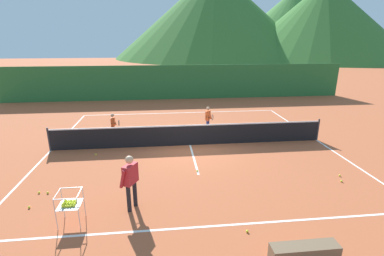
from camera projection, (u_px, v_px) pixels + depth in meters
name	position (u px, v px, depth m)	size (l,w,h in m)	color
ground_plane	(190.00, 145.00, 13.05)	(120.00, 120.00, 0.00)	#B25633
line_baseline_near	(213.00, 226.00, 7.45)	(12.25, 0.08, 0.01)	white
line_baseline_far	(181.00, 113.00, 18.63)	(12.25, 0.08, 0.01)	white
line_sideline_west	(51.00, 150.00, 12.42)	(0.08, 11.81, 0.01)	white
line_sideline_east	(316.00, 140.00, 13.69)	(0.08, 11.81, 0.01)	white
line_service_center	(190.00, 145.00, 13.05)	(0.08, 5.98, 0.01)	white
tennis_net	(190.00, 135.00, 12.90)	(12.34, 0.08, 1.05)	#333338
instructor	(130.00, 177.00, 7.94)	(0.52, 0.82, 1.64)	black
student_0	(113.00, 123.00, 13.79)	(0.41, 0.59, 1.22)	navy
student_1	(208.00, 117.00, 14.65)	(0.42, 0.72, 1.34)	navy
ball_cart	(69.00, 204.00, 7.41)	(0.58, 0.58, 0.90)	#B7B7BC
tennis_ball_0	(39.00, 192.00, 9.00)	(0.07, 0.07, 0.07)	yellow
tennis_ball_1	(341.00, 181.00, 9.71)	(0.07, 0.07, 0.07)	yellow
tennis_ball_2	(340.00, 175.00, 10.10)	(0.07, 0.07, 0.07)	yellow
tennis_ball_3	(96.00, 154.00, 11.92)	(0.07, 0.07, 0.07)	yellow
tennis_ball_4	(247.00, 231.00, 7.20)	(0.07, 0.07, 0.07)	yellow
tennis_ball_5	(48.00, 193.00, 8.99)	(0.07, 0.07, 0.07)	yellow
tennis_ball_6	(128.00, 158.00, 11.59)	(0.07, 0.07, 0.07)	yellow
tennis_ball_7	(29.00, 207.00, 8.22)	(0.07, 0.07, 0.07)	yellow
tennis_ball_8	(197.00, 171.00, 10.46)	(0.07, 0.07, 0.07)	yellow
windscreen_fence	(177.00, 82.00, 22.40)	(26.94, 0.08, 2.68)	#286B33
courtside_bench	(304.00, 254.00, 6.17)	(1.50, 0.36, 0.46)	brown
hill_0	(322.00, 21.00, 61.24)	(37.73, 37.73, 16.24)	#38702D
hill_1	(292.00, 24.00, 72.73)	(38.49, 38.49, 16.17)	#427A38
hill_2	(214.00, 14.00, 67.65)	(47.42, 47.42, 19.92)	#38702D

